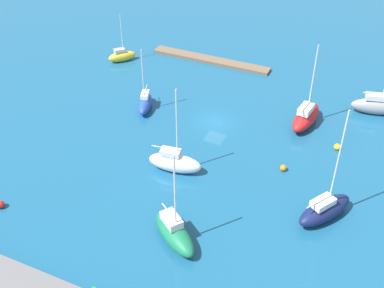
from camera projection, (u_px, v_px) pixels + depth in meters
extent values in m
plane|color=#19567F|center=(215.00, 122.00, 64.15)|extent=(160.00, 160.00, 0.00)
cube|color=brown|center=(211.00, 60.00, 78.04)|extent=(19.40, 2.04, 0.50)
ellipsoid|color=#2347B2|center=(145.00, 104.00, 66.25)|extent=(3.23, 5.38, 1.72)
cube|color=silver|center=(145.00, 95.00, 65.88)|extent=(1.53, 2.06, 0.64)
cylinder|color=silver|center=(143.00, 75.00, 63.37)|extent=(0.12, 0.12, 7.28)
cylinder|color=silver|center=(146.00, 89.00, 66.08)|extent=(0.93, 2.42, 0.10)
ellipsoid|color=white|center=(175.00, 163.00, 55.53)|extent=(6.40, 2.89, 2.26)
cube|color=silver|center=(171.00, 152.00, 54.78)|extent=(2.38, 1.52, 0.63)
cylinder|color=silver|center=(177.00, 124.00, 52.24)|extent=(0.15, 0.15, 8.55)
cylinder|color=silver|center=(164.00, 148.00, 54.66)|extent=(2.99, 0.55, 0.12)
ellipsoid|color=red|center=(306.00, 117.00, 63.12)|extent=(3.26, 7.30, 2.23)
cube|color=silver|center=(306.00, 109.00, 61.82)|extent=(1.75, 2.70, 0.84)
cylinder|color=silver|center=(313.00, 78.00, 60.07)|extent=(0.17, 0.17, 8.85)
cylinder|color=silver|center=(305.00, 107.00, 61.17)|extent=(0.48, 2.76, 0.14)
ellipsoid|color=yellow|center=(122.00, 56.00, 77.82)|extent=(4.08, 4.34, 1.65)
cube|color=silver|center=(119.00, 50.00, 77.05)|extent=(1.73, 1.80, 0.54)
cylinder|color=silver|center=(122.00, 33.00, 75.61)|extent=(0.11, 0.11, 6.03)
cylinder|color=silver|center=(118.00, 48.00, 76.72)|extent=(1.19, 1.33, 0.09)
ellipsoid|color=#141E4C|center=(325.00, 210.00, 49.55)|extent=(5.52, 7.04, 2.05)
cube|color=silver|center=(323.00, 202.00, 48.49)|extent=(2.46, 2.82, 0.68)
cylinder|color=silver|center=(338.00, 159.00, 45.86)|extent=(0.16, 0.16, 10.87)
cylinder|color=silver|center=(319.00, 202.00, 47.87)|extent=(1.77, 2.81, 0.13)
ellipsoid|color=#19724C|center=(174.00, 234.00, 47.03)|extent=(6.65, 5.70, 1.96)
cube|color=silver|center=(172.00, 220.00, 46.56)|extent=(2.72, 2.50, 0.85)
cylinder|color=silver|center=(175.00, 194.00, 43.62)|extent=(0.16, 0.16, 8.75)
cylinder|color=silver|center=(169.00, 212.00, 46.58)|extent=(2.29, 1.70, 0.13)
ellipsoid|color=gray|center=(377.00, 107.00, 65.25)|extent=(7.10, 3.64, 2.20)
cube|color=silver|center=(375.00, 97.00, 64.45)|extent=(2.68, 1.77, 0.72)
cylinder|color=silver|center=(373.00, 93.00, 64.20)|extent=(2.52, 0.77, 0.13)
sphere|color=orange|center=(283.00, 168.00, 56.00)|extent=(0.76, 0.76, 0.76)
sphere|color=yellow|center=(337.00, 147.00, 59.19)|extent=(0.80, 0.80, 0.80)
sphere|color=red|center=(0.00, 204.00, 51.06)|extent=(0.87, 0.87, 0.87)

